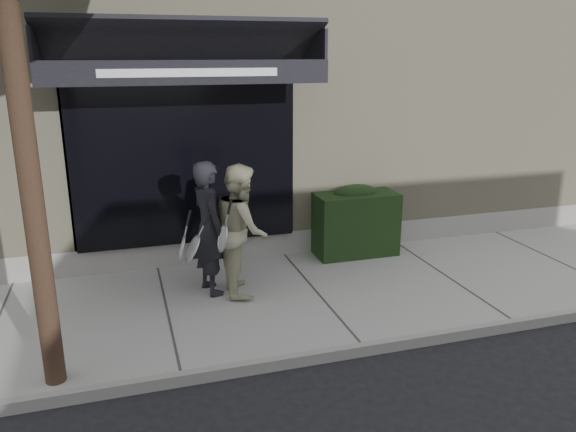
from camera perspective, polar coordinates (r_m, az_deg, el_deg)
name	(u,v)px	position (r m, az deg, el deg)	size (l,w,h in m)	color
ground	(316,299)	(7.78, 2.82, -8.40)	(80.00, 80.00, 0.00)	black
sidewalk	(316,295)	(7.76, 2.83, -8.00)	(20.00, 3.00, 0.12)	#A3A39E
curb	(362,349)	(6.47, 7.58, -13.27)	(20.00, 0.10, 0.14)	gray
building_facade	(235,78)	(11.86, -5.36, 13.76)	(14.30, 8.04, 5.64)	#B2AA88
hedge	(355,221)	(9.02, 6.79, -0.50)	(1.30, 0.70, 1.14)	black
pedestrian_front	(209,228)	(7.47, -8.06, -1.24)	(0.79, 0.88, 1.80)	black
pedestrian_back	(241,229)	(7.45, -4.77, -1.34)	(0.77, 0.91, 1.76)	#B9B694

